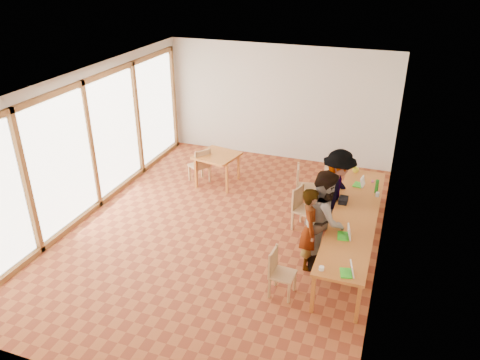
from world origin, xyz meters
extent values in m
plane|color=#9D4D26|center=(0.00, 0.00, 0.00)|extent=(8.00, 8.00, 0.00)
cube|color=beige|center=(0.00, 4.00, 1.50)|extent=(6.00, 0.10, 3.00)
cube|color=beige|center=(0.00, -4.00, 1.50)|extent=(6.00, 0.10, 3.00)
cube|color=beige|center=(3.00, 0.00, 1.50)|extent=(0.10, 8.00, 3.00)
cube|color=white|center=(-2.96, 0.00, 1.50)|extent=(0.10, 8.00, 3.00)
cube|color=white|center=(0.00, 0.00, 3.02)|extent=(6.00, 8.00, 0.04)
cube|color=#C5692B|center=(2.50, 0.19, 0.72)|extent=(0.80, 4.00, 0.05)
cube|color=#C5692B|center=(2.16, -1.75, 0.35)|extent=(0.06, 0.06, 0.70)
cube|color=#C5692B|center=(2.16, 2.13, 0.35)|extent=(0.06, 0.06, 0.70)
cube|color=#C5692B|center=(2.84, -1.75, 0.35)|extent=(0.06, 0.06, 0.70)
cube|color=#C5692B|center=(2.84, 2.13, 0.35)|extent=(0.06, 0.06, 0.70)
cube|color=#C5692B|center=(-0.91, 1.91, 0.72)|extent=(0.90, 0.90, 0.05)
cube|color=#C5692B|center=(-1.30, 1.52, 0.35)|extent=(0.05, 0.05, 0.70)
cube|color=#C5692B|center=(-1.30, 2.30, 0.35)|extent=(0.05, 0.05, 0.70)
cube|color=#C5692B|center=(-0.52, 1.52, 0.35)|extent=(0.05, 0.05, 0.70)
cube|color=#C5692B|center=(-0.52, 2.30, 0.35)|extent=(0.05, 0.05, 0.70)
cube|color=tan|center=(1.61, -1.50, 0.39)|extent=(0.40, 0.40, 0.04)
cube|color=tan|center=(1.44, -1.49, 0.61)|extent=(0.06, 0.38, 0.40)
cube|color=tan|center=(1.51, 0.60, 0.42)|extent=(0.51, 0.51, 0.04)
cube|color=tan|center=(1.33, 0.65, 0.66)|extent=(0.15, 0.41, 0.43)
cube|color=tan|center=(1.33, 1.53, 0.45)|extent=(0.53, 0.53, 0.04)
cube|color=tan|center=(1.14, 1.49, 0.70)|extent=(0.14, 0.44, 0.46)
cube|color=tan|center=(1.90, 1.77, 0.45)|extent=(0.55, 0.55, 0.04)
cube|color=tan|center=(1.71, 1.71, 0.69)|extent=(0.17, 0.43, 0.46)
cube|color=tan|center=(-1.36, 1.86, 0.42)|extent=(0.58, 0.58, 0.04)
cube|color=tan|center=(-1.21, 1.75, 0.66)|extent=(0.27, 0.36, 0.43)
imported|color=gray|center=(1.85, -0.58, 0.76)|extent=(0.43, 0.60, 1.53)
imported|color=gray|center=(2.04, -0.40, 0.90)|extent=(0.83, 0.99, 1.81)
imported|color=gray|center=(2.08, 0.72, 0.87)|extent=(0.82, 1.22, 1.75)
cube|color=#39D127|center=(2.60, -1.61, 0.76)|extent=(0.22, 0.27, 0.02)
cube|color=white|center=(2.68, -1.60, 0.85)|extent=(0.12, 0.23, 0.20)
cube|color=#39D127|center=(2.41, -0.62, 0.76)|extent=(0.22, 0.29, 0.03)
cube|color=white|center=(2.50, -0.61, 0.86)|extent=(0.11, 0.25, 0.22)
cube|color=#39D127|center=(2.41, 1.41, 0.76)|extent=(0.21, 0.26, 0.03)
cube|color=white|center=(2.50, 1.40, 0.85)|extent=(0.10, 0.23, 0.20)
imported|color=yellow|center=(2.28, 2.02, 0.80)|extent=(0.17, 0.17, 0.11)
cylinder|color=#1A741A|center=(2.79, 1.20, 0.89)|extent=(0.07, 0.07, 0.28)
cylinder|color=silver|center=(2.82, 1.04, 0.80)|extent=(0.07, 0.07, 0.09)
cylinder|color=white|center=(2.24, -1.65, 0.78)|extent=(0.08, 0.08, 0.06)
cube|color=#BD3D69|center=(2.68, 1.69, 0.76)|extent=(0.05, 0.10, 0.01)
cube|color=black|center=(2.23, 0.59, 0.80)|extent=(0.16, 0.26, 0.09)
camera|label=1|loc=(3.01, -7.44, 5.09)|focal=35.00mm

